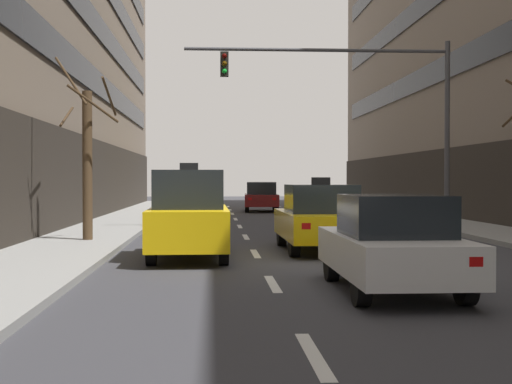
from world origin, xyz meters
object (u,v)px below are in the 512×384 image
Objects in this scene: car_driving_2 at (261,197)px; traffic_signal_0 at (368,96)px; taxi_driving_5 at (201,195)px; taxi_driving_4 at (198,197)px; taxi_driving_3 at (189,215)px; taxi_driving_0 at (320,218)px; street_tree_1 at (87,159)px; car_driving_1 at (392,244)px.

traffic_signal_0 reaches higher than car_driving_2.
taxi_driving_5 is at bearing 127.29° from car_driving_2.
taxi_driving_5 is at bearing 89.58° from taxi_driving_4.
car_driving_2 is 1.08× the size of taxi_driving_3.
taxi_driving_0 is 1.00× the size of car_driving_2.
taxi_driving_4 is 0.51× the size of traffic_signal_0.
street_tree_1 is (-6.17, 2.13, 1.54)m from taxi_driving_0.
traffic_signal_0 is (2.69, 6.63, 3.89)m from taxi_driving_0.
street_tree_1 is (-2.93, 3.66, 1.36)m from taxi_driving_3.
street_tree_1 reaches higher than taxi_driving_5.
taxi_driving_5 is (-3.58, 33.19, 0.07)m from car_driving_1.
taxi_driving_5 is (-3.44, 4.52, 0.03)m from car_driving_2.
taxi_driving_5 is 0.92× the size of street_tree_1.
car_driving_2 is 23.85m from taxi_driving_3.
taxi_driving_0 is at bearing -79.94° from taxi_driving_4.
car_driving_2 is 4.34m from taxi_driving_4.
car_driving_1 is 33.39m from taxi_driving_5.
taxi_driving_0 is 0.95× the size of taxi_driving_4.
car_driving_2 is (-0.14, 28.67, 0.04)m from car_driving_1.
car_driving_2 is at bearing 72.75° from street_tree_1.
car_driving_2 is at bearing 90.28° from car_driving_1.
taxi_driving_4 is 14.80m from traffic_signal_0.
car_driving_1 is at bearing -100.81° from traffic_signal_0.
taxi_driving_0 is 22.10m from car_driving_2.
street_tree_1 reaches higher than taxi_driving_3.
street_tree_1 is at bearing -153.06° from traffic_signal_0.
taxi_driving_4 is 1.02× the size of taxi_driving_5.
taxi_driving_0 is at bearing -82.70° from taxi_driving_5.
taxi_driving_3 is 0.90× the size of taxi_driving_5.
taxi_driving_5 is (-3.41, 26.62, 0.02)m from taxi_driving_0.
street_tree_1 reaches higher than taxi_driving_0.
taxi_driving_0 is at bearing 91.48° from car_driving_1.
car_driving_1 is 6.09m from taxi_driving_3.
car_driving_1 is 10.88m from street_tree_1.
traffic_signal_0 is at bearing 53.99° from taxi_driving_3.
street_tree_1 is (-2.70, -17.40, 1.50)m from taxi_driving_4.
traffic_signal_0 is at bearing 26.94° from street_tree_1.
taxi_driving_0 is 1.07× the size of car_driving_1.
car_driving_1 is at bearing -55.92° from taxi_driving_3.
street_tree_1 reaches higher than car_driving_1.
taxi_driving_4 reaches higher than taxi_driving_5.
traffic_signal_0 is (2.66, -15.47, 3.90)m from car_driving_2.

